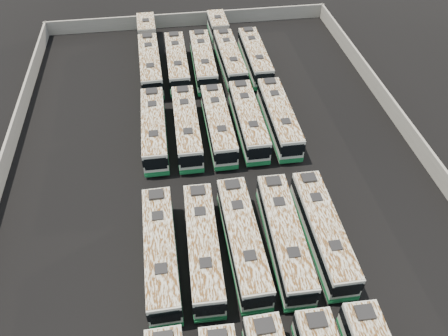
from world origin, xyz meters
TOP-DOWN VIEW (x-y plane):
  - ground at (0.00, 0.00)m, footprint 140.00×140.00m
  - perimeter_wall at (0.00, 0.00)m, footprint 45.20×73.20m
  - bus_midfront_far_left at (-6.40, -9.13)m, footprint 2.76×12.48m
  - bus_midfront_left at (-2.80, -9.11)m, footprint 2.92×12.38m
  - bus_midfront_center at (0.69, -8.95)m, footprint 2.84×12.56m
  - bus_midfront_right at (4.34, -9.16)m, footprint 3.00×12.70m
  - bus_midfront_far_right at (7.89, -9.02)m, footprint 2.68×12.38m
  - bus_midback_far_left at (-6.42, 7.71)m, footprint 2.69×12.46m
  - bus_midback_left at (-2.77, 7.57)m, footprint 2.72×12.47m
  - bus_midback_center at (0.83, 7.49)m, footprint 2.67×12.33m
  - bus_midback_right at (4.34, 7.72)m, footprint 2.65×12.49m
  - bus_midback_far_right at (7.96, 7.68)m, footprint 2.73×12.57m
  - bus_back_far_left at (-6.55, 25.03)m, footprint 3.17×19.78m
  - bus_back_left at (-2.85, 21.68)m, footprint 2.67×12.53m
  - bus_back_center at (0.71, 21.58)m, footprint 2.86×12.74m
  - bus_back_right at (4.33, 25.00)m, footprint 3.06×19.14m
  - bus_back_far_right at (7.96, 21.69)m, footprint 2.63×12.38m

SIDE VIEW (x-z plane):
  - ground at x=0.00m, z-range 0.00..0.00m
  - perimeter_wall at x=0.00m, z-range 0.00..2.20m
  - bus_back_right at x=4.33m, z-range 0.04..3.50m
  - bus_midback_center at x=0.83m, z-range 0.04..3.51m
  - bus_midfront_left at x=-2.80m, z-range 0.04..3.51m
  - bus_midfront_far_right at x=7.89m, z-range 0.04..3.53m
  - bus_back_far_right at x=7.96m, z-range 0.04..3.53m
  - bus_midback_far_left at x=-6.42m, z-range 0.04..3.55m
  - bus_midback_left at x=-2.77m, z-range 0.04..3.55m
  - bus_midfront_far_left at x=-6.40m, z-range 0.04..3.55m
  - bus_midback_right at x=4.34m, z-range 0.04..3.56m
  - bus_midfront_center at x=0.69m, z-range 0.04..3.57m
  - bus_back_left at x=-2.85m, z-range 0.04..3.57m
  - bus_midback_far_right at x=7.96m, z-range 0.04..3.58m
  - bus_midfront_right at x=4.34m, z-range 0.04..3.60m
  - bus_back_far_left at x=-6.55m, z-range 0.04..3.62m
  - bus_back_center at x=0.71m, z-range 0.04..3.62m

